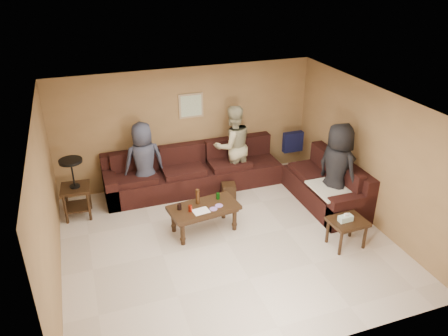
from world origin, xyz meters
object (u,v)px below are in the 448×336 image
coffee_table (204,210)px  waste_bin (229,191)px  side_table_right (347,224)px  person_middle (233,146)px  sectional_sofa (239,180)px  person_right (337,169)px  person_left (144,162)px  end_table_left (75,187)px

coffee_table → waste_bin: 1.26m
coffee_table → side_table_right: (2.16, -1.23, -0.00)m
side_table_right → person_middle: 2.99m
sectional_sofa → person_middle: 0.74m
sectional_sofa → side_table_right: bearing=-64.8°
coffee_table → person_right: bearing=-4.3°
person_left → waste_bin: bearing=156.0°
coffee_table → waste_bin: (0.81, 0.93, -0.27)m
sectional_sofa → side_table_right: size_ratio=7.16×
side_table_right → waste_bin: 2.56m
person_right → person_left: bearing=47.0°
coffee_table → person_left: size_ratio=0.79×
person_middle → sectional_sofa: bearing=80.2°
waste_bin → person_right: (1.74, -1.12, 0.74)m
sectional_sofa → person_right: size_ratio=2.57×
waste_bin → person_left: (-1.57, 0.58, 0.65)m
side_table_right → waste_bin: bearing=121.9°
side_table_right → person_left: person_left is taller
person_middle → waste_bin: bearing=57.8°
person_middle → person_left: bearing=-4.4°
coffee_table → person_middle: person_middle is taller
person_right → person_middle: bearing=23.8°
coffee_table → side_table_right: 2.48m
person_middle → coffee_table: bearing=48.7°
sectional_sofa → side_table_right: (1.07, -2.28, 0.11)m
coffee_table → sectional_sofa: bearing=44.1°
coffee_table → person_left: (-0.76, 1.51, 0.39)m
side_table_right → end_table_left: bearing=149.7°
end_table_left → person_right: (4.67, -1.45, 0.28)m
person_left → person_right: (3.32, -1.70, 0.09)m
person_left → end_table_left: bearing=6.7°
end_table_left → person_middle: 3.26m
sectional_sofa → person_left: (-1.85, 0.46, 0.49)m
end_table_left → coffee_table: bearing=-30.9°
waste_bin → sectional_sofa: bearing=24.5°
sectional_sofa → person_right: person_right is taller
end_table_left → side_table_right: size_ratio=1.83×
coffee_table → person_right: 2.61m
sectional_sofa → waste_bin: (-0.27, -0.12, -0.16)m
sectional_sofa → side_table_right: sectional_sofa is taller
person_left → side_table_right: bearing=133.1°
end_table_left → person_right: 4.90m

